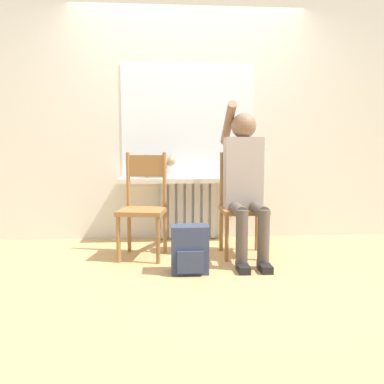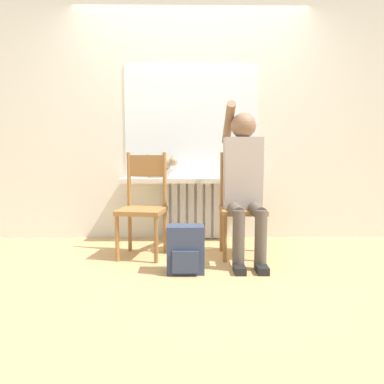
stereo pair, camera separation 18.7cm
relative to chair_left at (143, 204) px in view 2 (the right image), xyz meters
name	(u,v)px [view 2 (the right image)]	position (x,y,z in m)	size (l,w,h in m)	color
ground_plane	(193,271)	(0.45, -0.48, -0.48)	(12.00, 12.00, 0.00)	tan
wall_with_window	(191,116)	(0.45, 0.75, 0.87)	(7.00, 0.06, 2.70)	silver
radiator	(191,210)	(0.45, 0.67, -0.16)	(0.64, 0.08, 0.63)	silver
windowsill	(191,180)	(0.45, 0.57, 0.18)	(1.50, 0.29, 0.05)	silver
window_glass	(191,121)	(0.45, 0.71, 0.81)	(1.44, 0.01, 1.21)	white
chair_left	(143,204)	(0.00, 0.00, 0.00)	(0.46, 0.46, 0.96)	#9E6B38
chair_right	(242,204)	(0.91, 0.00, 0.00)	(0.40, 0.40, 0.96)	#9E6B38
person	(244,178)	(0.91, -0.11, 0.25)	(0.36, 0.97, 1.41)	brown
cat	(161,163)	(0.12, 0.60, 0.36)	(0.47, 0.13, 0.25)	#9E896B
backpack	(186,250)	(0.39, -0.51, -0.29)	(0.29, 0.20, 0.38)	#333D56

